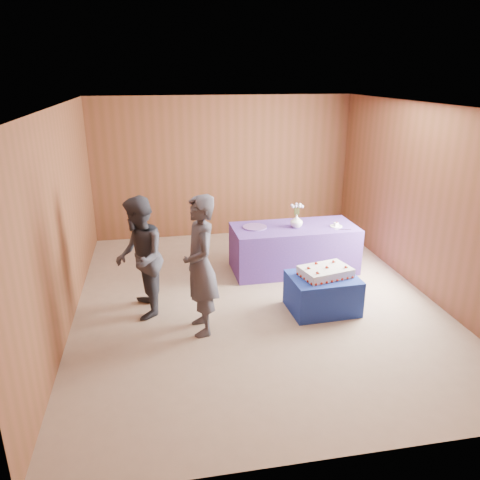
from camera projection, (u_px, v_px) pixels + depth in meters
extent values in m
plane|color=gray|center=(255.00, 300.00, 6.75)|extent=(6.00, 6.00, 0.00)
cube|color=brown|center=(223.00, 168.00, 9.06)|extent=(5.00, 0.04, 2.70)
cube|color=brown|center=(342.00, 319.00, 3.51)|extent=(5.00, 0.04, 2.70)
cube|color=brown|center=(62.00, 220.00, 5.86)|extent=(0.04, 6.00, 2.70)
cube|color=brown|center=(426.00, 201.00, 6.72)|extent=(0.04, 6.00, 2.70)
cube|color=white|center=(258.00, 106.00, 5.83)|extent=(5.00, 6.00, 0.04)
cube|color=navy|center=(322.00, 293.00, 6.38)|extent=(0.93, 0.74, 0.50)
cube|color=#59338C|center=(294.00, 248.00, 7.66)|extent=(2.02, 0.94, 0.75)
cube|color=silver|center=(325.00, 272.00, 6.30)|extent=(0.74, 0.58, 0.12)
sphere|color=#9C1B0C|center=(313.00, 285.00, 6.00)|extent=(0.03, 0.03, 0.03)
sphere|color=#9C1B0C|center=(355.00, 277.00, 6.25)|extent=(0.03, 0.03, 0.03)
sphere|color=#9C1B0C|center=(296.00, 273.00, 6.38)|extent=(0.03, 0.03, 0.03)
sphere|color=#9C1B0C|center=(336.00, 265.00, 6.63)|extent=(0.03, 0.03, 0.03)
sphere|color=#9C1B0C|center=(318.00, 272.00, 6.11)|extent=(0.04, 0.04, 0.04)
cone|color=#16621E|center=(320.00, 272.00, 6.11)|extent=(0.02, 0.03, 0.03)
sphere|color=#9C1B0C|center=(332.00, 262.00, 6.43)|extent=(0.04, 0.04, 0.04)
cone|color=#16621E|center=(334.00, 262.00, 6.43)|extent=(0.02, 0.03, 0.03)
sphere|color=#9C1B0C|center=(326.00, 266.00, 6.27)|extent=(0.04, 0.04, 0.04)
cone|color=#16621E|center=(328.00, 267.00, 6.28)|extent=(0.02, 0.03, 0.03)
imported|color=white|center=(296.00, 221.00, 7.46)|extent=(0.22, 0.22, 0.21)
cylinder|color=#2E5B24|center=(299.00, 210.00, 7.41)|extent=(0.01, 0.01, 0.14)
sphere|color=#B9A8D9|center=(302.00, 206.00, 7.39)|extent=(0.05, 0.05, 0.05)
cylinder|color=#2E5B24|center=(298.00, 210.00, 7.43)|extent=(0.01, 0.01, 0.14)
sphere|color=silver|center=(300.00, 205.00, 7.44)|extent=(0.05, 0.05, 0.05)
cylinder|color=#2E5B24|center=(297.00, 210.00, 7.43)|extent=(0.01, 0.01, 0.14)
sphere|color=#B9A8D9|center=(296.00, 205.00, 7.46)|extent=(0.05, 0.05, 0.05)
cylinder|color=#2E5B24|center=(295.00, 210.00, 7.43)|extent=(0.01, 0.01, 0.14)
sphere|color=silver|center=(293.00, 205.00, 7.44)|extent=(0.05, 0.05, 0.05)
cylinder|color=#2E5B24|center=(295.00, 210.00, 7.41)|extent=(0.01, 0.01, 0.14)
sphere|color=#B9A8D9|center=(292.00, 206.00, 7.39)|extent=(0.05, 0.05, 0.05)
cylinder|color=#2E5B24|center=(295.00, 211.00, 7.39)|extent=(0.01, 0.01, 0.14)
sphere|color=silver|center=(293.00, 207.00, 7.34)|extent=(0.05, 0.05, 0.05)
cylinder|color=#2E5B24|center=(296.00, 211.00, 7.37)|extent=(0.01, 0.01, 0.14)
sphere|color=#B9A8D9|center=(296.00, 208.00, 7.31)|extent=(0.05, 0.05, 0.05)
cylinder|color=#2E5B24|center=(298.00, 211.00, 7.37)|extent=(0.01, 0.01, 0.14)
sphere|color=silver|center=(300.00, 208.00, 7.31)|extent=(0.05, 0.05, 0.05)
cylinder|color=#2E5B24|center=(299.00, 211.00, 7.39)|extent=(0.01, 0.01, 0.14)
sphere|color=#B9A8D9|center=(302.00, 207.00, 7.34)|extent=(0.05, 0.05, 0.05)
cylinder|color=#6D4A95|center=(255.00, 227.00, 7.47)|extent=(0.49, 0.49, 0.02)
cylinder|color=white|center=(336.00, 226.00, 7.53)|extent=(0.23, 0.23, 0.01)
cube|color=silver|center=(336.00, 224.00, 7.51)|extent=(0.08, 0.07, 0.06)
sphere|color=#9C1B0C|center=(337.00, 222.00, 7.48)|extent=(0.02, 0.02, 0.02)
cube|color=silver|center=(343.00, 230.00, 7.38)|extent=(0.26, 0.07, 0.00)
imported|color=#393842|center=(200.00, 266.00, 5.66)|extent=(0.49, 0.68, 1.76)
imported|color=#2F2F39|center=(140.00, 258.00, 6.09)|extent=(0.65, 0.82, 1.63)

